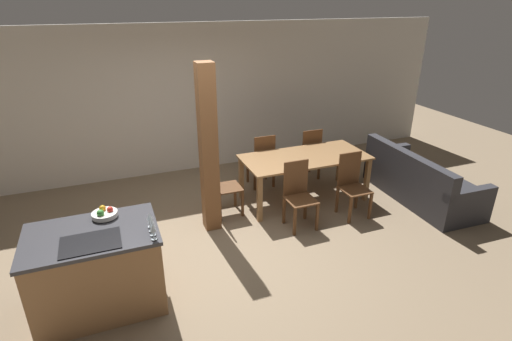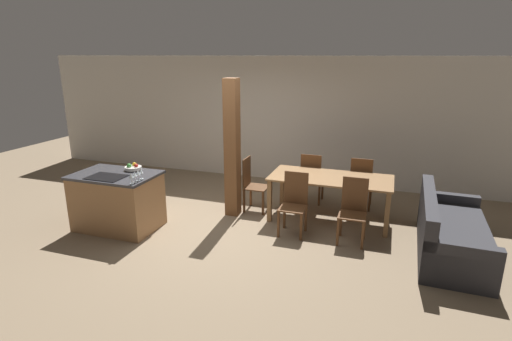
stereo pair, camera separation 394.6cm
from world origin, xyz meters
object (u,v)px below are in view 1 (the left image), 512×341
at_px(wine_glass_end, 150,217).
at_px(dining_chair_near_right, 352,184).
at_px(wine_glass_middle, 152,224).
at_px(dining_chair_near_left, 299,194).
at_px(wine_glass_far, 151,221).
at_px(kitchen_island, 98,270).
at_px(dining_table, 305,162).
at_px(dining_chair_far_left, 262,160).
at_px(dining_chair_head_end, 222,185).
at_px(timber_post, 209,151).
at_px(wine_glass_near, 153,229).
at_px(fruit_bowl, 104,213).
at_px(dining_chair_far_right, 309,153).
at_px(couch, 420,183).

bearing_deg(wine_glass_end, dining_chair_near_right, 15.76).
distance_m(wine_glass_middle, dining_chair_near_left, 2.44).
xyz_separation_m(wine_glass_middle, wine_glass_far, (0.00, 0.08, 0.00)).
bearing_deg(kitchen_island, dining_table, 24.19).
bearing_deg(wine_glass_middle, dining_chair_far_left, 48.18).
height_order(kitchen_island, dining_chair_head_end, dining_chair_head_end).
xyz_separation_m(wine_glass_middle, dining_chair_far_left, (2.15, 2.41, -0.54)).
distance_m(dining_chair_near_left, dining_chair_far_left, 1.38).
bearing_deg(timber_post, wine_glass_near, -122.69).
bearing_deg(dining_chair_far_left, kitchen_island, 37.83).
relative_size(wine_glass_middle, dining_chair_far_left, 0.17).
xyz_separation_m(fruit_bowl, wine_glass_end, (0.43, -0.40, 0.08)).
distance_m(dining_chair_far_left, dining_chair_head_end, 1.16).
xyz_separation_m(kitchen_island, wine_glass_end, (0.58, -0.12, 0.58)).
height_order(wine_glass_far, dining_chair_far_left, wine_glass_far).
relative_size(wine_glass_near, dining_chair_far_right, 0.17).
relative_size(dining_table, dining_chair_far_left, 2.07).
bearing_deg(wine_glass_middle, fruit_bowl, 127.69).
bearing_deg(wine_glass_middle, dining_chair_head_end, 54.56).
xyz_separation_m(dining_chair_near_left, dining_chair_head_end, (-0.93, 0.69, 0.00)).
bearing_deg(wine_glass_near, dining_chair_far_right, 39.13).
distance_m(wine_glass_end, dining_chair_near_right, 3.22).
distance_m(fruit_bowl, dining_chair_near_right, 3.55).
distance_m(wine_glass_middle, couch, 4.58).
distance_m(wine_glass_middle, dining_chair_near_right, 3.27).
height_order(wine_glass_end, dining_chair_head_end, wine_glass_end).
xyz_separation_m(fruit_bowl, wine_glass_near, (0.43, -0.64, 0.08)).
height_order(kitchen_island, dining_chair_near_left, dining_chair_near_left).
height_order(wine_glass_end, dining_chair_far_left, wine_glass_end).
xyz_separation_m(dining_chair_far_right, dining_chair_head_end, (-1.84, -0.69, 0.00)).
bearing_deg(wine_glass_near, wine_glass_end, 90.00).
relative_size(wine_glass_end, dining_chair_far_left, 0.17).
xyz_separation_m(wine_glass_middle, couch, (4.39, 1.04, -0.75)).
height_order(fruit_bowl, wine_glass_far, wine_glass_far).
bearing_deg(dining_table, dining_chair_far_left, 123.16).
bearing_deg(dining_chair_near_left, kitchen_island, -164.86).
height_order(fruit_bowl, dining_table, fruit_bowl).
bearing_deg(wine_glass_far, dining_table, 32.11).
distance_m(dining_table, dining_chair_far_left, 0.84).
relative_size(kitchen_island, fruit_bowl, 4.85).
bearing_deg(wine_glass_near, couch, 14.25).
bearing_deg(wine_glass_near, dining_chair_head_end, 55.79).
xyz_separation_m(kitchen_island, dining_chair_near_left, (2.73, 0.74, 0.04)).
distance_m(kitchen_island, dining_chair_far_left, 3.46).
relative_size(dining_chair_near_left, dining_chair_near_right, 1.00).
height_order(dining_chair_head_end, couch, dining_chair_head_end).
bearing_deg(fruit_bowl, kitchen_island, -118.84).
relative_size(wine_glass_middle, dining_chair_near_right, 0.17).
relative_size(wine_glass_middle, timber_post, 0.07).
height_order(fruit_bowl, wine_glass_end, wine_glass_end).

